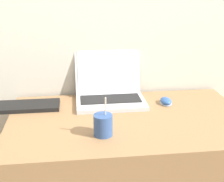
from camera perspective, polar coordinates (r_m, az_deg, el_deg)
name	(u,v)px	position (r m, az deg, el deg)	size (l,w,h in m)	color
laptop	(110,89)	(1.60, -0.45, 0.29)	(0.34, 0.30, 0.25)	silver
drink_cup	(103,125)	(1.25, -1.64, -6.15)	(0.08, 0.08, 0.17)	#33518C
computer_mouse	(166,101)	(1.59, 9.82, -1.84)	(0.06, 0.09, 0.03)	#B2B2B7
external_keyboard	(19,106)	(1.58, -16.56, -2.72)	(0.38, 0.13, 0.02)	black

